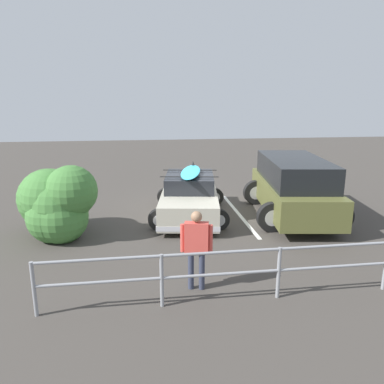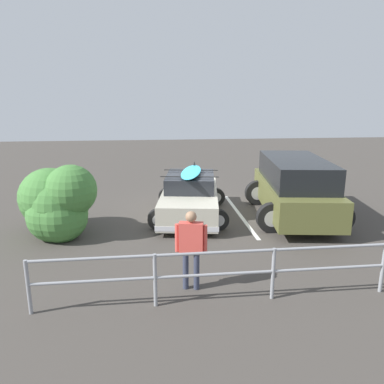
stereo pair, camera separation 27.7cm
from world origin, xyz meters
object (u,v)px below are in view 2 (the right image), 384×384
Objects in this scene: bush_near_left at (56,202)px; sedan_car at (190,197)px; person_bystander at (191,243)px; suv_car at (294,187)px.

sedan_car is at bearing -159.66° from bush_near_left.
suv_car is at bearing -130.96° from person_bystander.
sedan_car is at bearing -95.58° from person_bystander.
person_bystander is at bearing 84.42° from sedan_car.
suv_car reaches higher than sedan_car.
person_bystander is (0.46, 4.73, 0.33)m from sedan_car.
bush_near_left reaches higher than sedan_car.
bush_near_left reaches higher than person_bystander.
person_bystander is (3.72, 4.28, -0.00)m from suv_car.
sedan_car is 2.67× the size of person_bystander.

